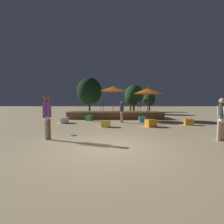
% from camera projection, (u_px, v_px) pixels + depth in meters
% --- Properties ---
extents(ground_plane, '(120.00, 120.00, 0.00)m').
position_uv_depth(ground_plane, '(108.00, 147.00, 5.32)').
color(ground_plane, '#D1B784').
extents(wooden_deck, '(9.25, 2.99, 0.74)m').
position_uv_depth(wooden_deck, '(115.00, 115.00, 15.48)').
color(wooden_deck, brown).
rests_on(wooden_deck, ground).
extents(patio_umbrella_0, '(2.55, 2.55, 2.97)m').
position_uv_depth(patio_umbrella_0, '(148.00, 91.00, 13.48)').
color(patio_umbrella_0, brown).
rests_on(patio_umbrella_0, ground).
extents(patio_umbrella_1, '(2.32, 2.32, 3.13)m').
position_uv_depth(patio_umbrella_1, '(113.00, 89.00, 13.55)').
color(patio_umbrella_1, brown).
rests_on(patio_umbrella_1, ground).
extents(cube_seat_0, '(0.61, 0.61, 0.43)m').
position_uv_depth(cube_seat_0, '(189.00, 122.00, 10.65)').
color(cube_seat_0, orange).
rests_on(cube_seat_0, ground).
extents(cube_seat_1, '(0.60, 0.60, 0.42)m').
position_uv_depth(cube_seat_1, '(106.00, 124.00, 9.81)').
color(cube_seat_1, yellow).
rests_on(cube_seat_1, ground).
extents(cube_seat_2, '(0.57, 0.57, 0.43)m').
position_uv_depth(cube_seat_2, '(142.00, 119.00, 12.37)').
color(cube_seat_2, '#2D9EDB').
rests_on(cube_seat_2, ground).
extents(cube_seat_3, '(0.73, 0.73, 0.49)m').
position_uv_depth(cube_seat_3, '(151.00, 123.00, 9.88)').
color(cube_seat_3, orange).
rests_on(cube_seat_3, ground).
extents(cube_seat_4, '(0.61, 0.61, 0.46)m').
position_uv_depth(cube_seat_4, '(89.00, 118.00, 13.16)').
color(cube_seat_4, '#4CC651').
rests_on(cube_seat_4, ground).
extents(cube_seat_5, '(0.80, 0.80, 0.42)m').
position_uv_depth(cube_seat_5, '(64.00, 120.00, 11.66)').
color(cube_seat_5, white).
rests_on(cube_seat_5, ground).
extents(person_0, '(0.44, 0.37, 1.72)m').
position_uv_depth(person_0, '(122.00, 111.00, 11.84)').
color(person_0, '#997051').
rests_on(person_0, ground).
extents(person_1, '(0.30, 0.45, 1.89)m').
position_uv_depth(person_1, '(47.00, 114.00, 6.37)').
color(person_1, white).
rests_on(person_1, ground).
extents(person_2, '(0.30, 0.53, 1.78)m').
position_uv_depth(person_2, '(221.00, 117.00, 6.20)').
color(person_2, tan).
rests_on(person_2, ground).
extents(bistro_chair_0, '(0.44, 0.45, 0.90)m').
position_uv_depth(bistro_chair_0, '(139.00, 106.00, 15.21)').
color(bistro_chair_0, '#47474C').
rests_on(bistro_chair_0, wooden_deck).
extents(bistro_chair_1, '(0.40, 0.40, 0.90)m').
position_uv_depth(bistro_chair_1, '(103.00, 105.00, 16.09)').
color(bistro_chair_1, '#1E4C47').
rests_on(bistro_chair_1, wooden_deck).
extents(frisbee_disc, '(0.27, 0.27, 0.03)m').
position_uv_depth(frisbee_disc, '(73.00, 135.00, 7.21)').
color(frisbee_disc, '#33B2D8').
rests_on(frisbee_disc, ground).
extents(background_tree_0, '(3.51, 3.51, 5.16)m').
position_uv_depth(background_tree_0, '(89.00, 91.00, 21.43)').
color(background_tree_0, '#3D2B1C').
rests_on(background_tree_0, ground).
extents(background_tree_1, '(2.60, 2.60, 4.13)m').
position_uv_depth(background_tree_1, '(134.00, 95.00, 21.24)').
color(background_tree_1, '#3D2B1C').
rests_on(background_tree_1, ground).
extents(background_tree_2, '(2.12, 2.12, 3.59)m').
position_uv_depth(background_tree_2, '(131.00, 98.00, 26.20)').
color(background_tree_2, '#3D2B1C').
rests_on(background_tree_2, ground).
extents(background_tree_3, '(2.06, 2.06, 3.32)m').
position_uv_depth(background_tree_3, '(149.00, 99.00, 26.43)').
color(background_tree_3, '#3D2B1C').
rests_on(background_tree_3, ground).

